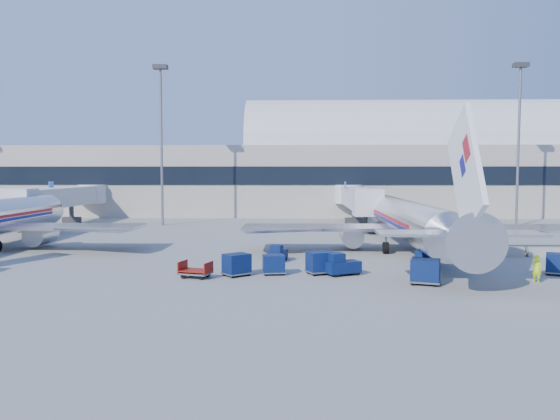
{
  "coord_description": "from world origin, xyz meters",
  "views": [
    {
      "loc": [
        -1.04,
        -47.12,
        7.61
      ],
      "look_at": [
        -2.53,
        6.0,
        3.89
      ],
      "focal_mm": 35.0,
      "sensor_mm": 36.0,
      "label": 1
    }
  ],
  "objects_px": {
    "tug_lead": "(341,265)",
    "cart_train_b": "(274,264)",
    "cart_open_red": "(196,272)",
    "mast_west": "(161,121)",
    "cart_train_c": "(237,264)",
    "cart_solo_near": "(425,271)",
    "cart_train_a": "(320,262)",
    "ramp_worker": "(537,269)",
    "airliner_main": "(412,222)",
    "cart_solo_far": "(559,264)",
    "jetbridge_near": "(356,198)",
    "jetbridge_mid": "(65,197)",
    "mast_east": "(519,120)",
    "barrier_mid": "(544,252)",
    "tug_right": "(425,260)",
    "barrier_near": "(507,252)",
    "tug_left": "(278,254)"
  },
  "relations": [
    {
      "from": "mast_east",
      "to": "cart_solo_near",
      "type": "height_order",
      "value": "mast_east"
    },
    {
      "from": "cart_solo_near",
      "to": "cart_open_red",
      "type": "distance_m",
      "value": 16.06
    },
    {
      "from": "jetbridge_near",
      "to": "cart_train_b",
      "type": "bearing_deg",
      "value": -105.08
    },
    {
      "from": "barrier_near",
      "to": "tug_lead",
      "type": "bearing_deg",
      "value": -149.47
    },
    {
      "from": "barrier_mid",
      "to": "tug_right",
      "type": "distance_m",
      "value": 13.17
    },
    {
      "from": "barrier_mid",
      "to": "ramp_worker",
      "type": "xyz_separation_m",
      "value": [
        -5.73,
        -11.57,
        0.52
      ]
    },
    {
      "from": "jetbridge_near",
      "to": "barrier_near",
      "type": "xyz_separation_m",
      "value": [
        10.4,
        -28.81,
        -3.48
      ]
    },
    {
      "from": "barrier_near",
      "to": "cart_train_b",
      "type": "bearing_deg",
      "value": -156.13
    },
    {
      "from": "tug_right",
      "to": "cart_train_b",
      "type": "relative_size",
      "value": 1.2
    },
    {
      "from": "cart_solo_near",
      "to": "cart_solo_far",
      "type": "height_order",
      "value": "cart_solo_near"
    },
    {
      "from": "cart_solo_far",
      "to": "jetbridge_near",
      "type": "bearing_deg",
      "value": 131.35
    },
    {
      "from": "cart_open_red",
      "to": "mast_west",
      "type": "bearing_deg",
      "value": 123.1
    },
    {
      "from": "cart_train_a",
      "to": "tug_left",
      "type": "bearing_deg",
      "value": 97.52
    },
    {
      "from": "cart_solo_near",
      "to": "barrier_mid",
      "type": "bearing_deg",
      "value": 60.7
    },
    {
      "from": "mast_east",
      "to": "tug_left",
      "type": "height_order",
      "value": "mast_east"
    },
    {
      "from": "jetbridge_mid",
      "to": "tug_right",
      "type": "relative_size",
      "value": 12.46
    },
    {
      "from": "barrier_near",
      "to": "cart_train_c",
      "type": "bearing_deg",
      "value": -157.36
    },
    {
      "from": "barrier_near",
      "to": "tug_left",
      "type": "height_order",
      "value": "tug_left"
    },
    {
      "from": "mast_west",
      "to": "cart_train_a",
      "type": "distance_m",
      "value": 44.56
    },
    {
      "from": "cart_train_a",
      "to": "cart_open_red",
      "type": "bearing_deg",
      "value": 167.75
    },
    {
      "from": "tug_lead",
      "to": "tug_right",
      "type": "relative_size",
      "value": 1.31
    },
    {
      "from": "cart_train_b",
      "to": "cart_open_red",
      "type": "height_order",
      "value": "cart_train_b"
    },
    {
      "from": "jetbridge_mid",
      "to": "cart_solo_near",
      "type": "distance_m",
      "value": 59.06
    },
    {
      "from": "cart_train_c",
      "to": "cart_solo_near",
      "type": "bearing_deg",
      "value": -50.94
    },
    {
      "from": "airliner_main",
      "to": "cart_solo_far",
      "type": "xyz_separation_m",
      "value": [
        8.43,
        -11.23,
        -2.07
      ]
    },
    {
      "from": "tug_right",
      "to": "tug_left",
      "type": "relative_size",
      "value": 0.91
    },
    {
      "from": "jetbridge_mid",
      "to": "mast_east",
      "type": "distance_m",
      "value": 65.32
    },
    {
      "from": "barrier_mid",
      "to": "tug_left",
      "type": "distance_m",
      "value": 24.03
    },
    {
      "from": "cart_train_a",
      "to": "ramp_worker",
      "type": "relative_size",
      "value": 1.21
    },
    {
      "from": "jetbridge_near",
      "to": "ramp_worker",
      "type": "xyz_separation_m",
      "value": [
        7.97,
        -40.38,
        -2.96
      ]
    },
    {
      "from": "jetbridge_near",
      "to": "cart_train_a",
      "type": "bearing_deg",
      "value": -100.19
    },
    {
      "from": "tug_lead",
      "to": "cart_train_b",
      "type": "bearing_deg",
      "value": 153.21
    },
    {
      "from": "cart_train_b",
      "to": "cart_open_red",
      "type": "relative_size",
      "value": 0.73
    },
    {
      "from": "barrier_near",
      "to": "barrier_mid",
      "type": "bearing_deg",
      "value": 0.0
    },
    {
      "from": "cart_solo_near",
      "to": "tug_lead",
      "type": "bearing_deg",
      "value": 167.5
    },
    {
      "from": "cart_train_b",
      "to": "barrier_mid",
      "type": "bearing_deg",
      "value": 12.53
    },
    {
      "from": "jetbridge_mid",
      "to": "tug_right",
      "type": "height_order",
      "value": "jetbridge_mid"
    },
    {
      "from": "mast_west",
      "to": "cart_open_red",
      "type": "relative_size",
      "value": 9.04
    },
    {
      "from": "cart_train_a",
      "to": "mast_east",
      "type": "bearing_deg",
      "value": 28.96
    },
    {
      "from": "tug_right",
      "to": "cart_solo_near",
      "type": "xyz_separation_m",
      "value": [
        -1.62,
        -6.83,
        0.33
      ]
    },
    {
      "from": "ramp_worker",
      "to": "tug_left",
      "type": "bearing_deg",
      "value": 26.8
    },
    {
      "from": "airliner_main",
      "to": "tug_lead",
      "type": "bearing_deg",
      "value": -123.09
    },
    {
      "from": "tug_right",
      "to": "mast_east",
      "type": "bearing_deg",
      "value": 111.66
    },
    {
      "from": "mast_east",
      "to": "tug_lead",
      "type": "bearing_deg",
      "value": -126.6
    },
    {
      "from": "tug_lead",
      "to": "cart_solo_far",
      "type": "height_order",
      "value": "tug_lead"
    },
    {
      "from": "jetbridge_mid",
      "to": "cart_train_c",
      "type": "distance_m",
      "value": 48.37
    },
    {
      "from": "cart_train_c",
      "to": "cart_solo_far",
      "type": "bearing_deg",
      "value": -36.84
    },
    {
      "from": "tug_right",
      "to": "jetbridge_near",
      "type": "bearing_deg",
      "value": 146.15
    },
    {
      "from": "barrier_near",
      "to": "ramp_worker",
      "type": "distance_m",
      "value": 11.84
    },
    {
      "from": "airliner_main",
      "to": "jetbridge_mid",
      "type": "height_order",
      "value": "airliner_main"
    }
  ]
}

